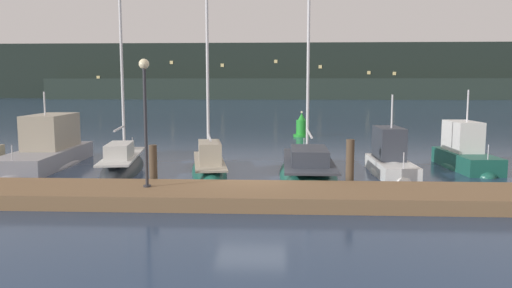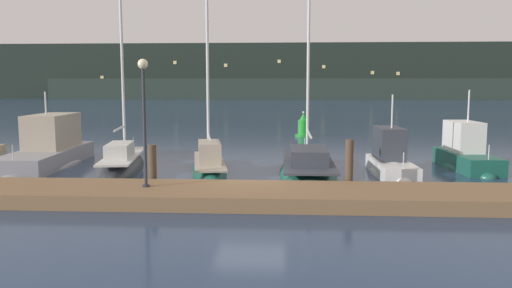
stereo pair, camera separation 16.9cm
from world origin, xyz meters
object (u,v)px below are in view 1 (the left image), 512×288
at_px(motorboat_berth_7, 390,167).
at_px(motorboat_berth_8, 465,160).
at_px(channel_buoy, 302,127).
at_px(sailboat_berth_5, 209,170).
at_px(motorboat_berth_3, 47,156).
at_px(sailboat_berth_6, 308,172).
at_px(sailboat_berth_4, 123,167).
at_px(dock_lamppost, 145,102).

relative_size(motorboat_berth_7, motorboat_berth_8, 0.95).
relative_size(motorboat_berth_8, channel_buoy, 2.73).
bearing_deg(motorboat_berth_8, sailboat_berth_5, -170.57).
bearing_deg(motorboat_berth_3, sailboat_berth_5, -11.90).
bearing_deg(motorboat_berth_3, sailboat_berth_6, -8.33).
bearing_deg(motorboat_berth_3, sailboat_berth_4, -15.57).
height_order(sailboat_berth_4, motorboat_berth_7, sailboat_berth_4).
relative_size(motorboat_berth_3, channel_buoy, 4.20).
height_order(sailboat_berth_4, sailboat_berth_5, sailboat_berth_4).
bearing_deg(channel_buoy, dock_lamppost, -106.08).
bearing_deg(channel_buoy, motorboat_berth_7, -78.22).
distance_m(motorboat_berth_3, motorboat_berth_8, 18.71).
xyz_separation_m(motorboat_berth_3, sailboat_berth_4, (3.81, -1.06, -0.31)).
relative_size(motorboat_berth_8, dock_lamppost, 1.22).
distance_m(sailboat_berth_6, motorboat_berth_7, 3.42).
height_order(channel_buoy, dock_lamppost, dock_lamppost).
relative_size(sailboat_berth_4, motorboat_berth_8, 2.16).
distance_m(sailboat_berth_5, sailboat_berth_6, 4.08).
height_order(motorboat_berth_3, sailboat_berth_4, sailboat_berth_4).
bearing_deg(motorboat_berth_7, motorboat_berth_8, 24.27).
distance_m(motorboat_berth_3, sailboat_berth_6, 11.83).
height_order(motorboat_berth_7, motorboat_berth_8, motorboat_berth_8).
xyz_separation_m(sailboat_berth_4, sailboat_berth_5, (3.82, -0.55, 0.01)).
bearing_deg(sailboat_berth_6, motorboat_berth_3, 171.67).
bearing_deg(motorboat_berth_3, channel_buoy, 47.72).
xyz_separation_m(motorboat_berth_7, channel_buoy, (-3.05, 14.64, 0.35)).
bearing_deg(dock_lamppost, motorboat_berth_3, 134.29).
bearing_deg(sailboat_berth_4, channel_buoy, 60.07).
bearing_deg(sailboat_berth_5, dock_lamppost, -104.56).
height_order(sailboat_berth_6, motorboat_berth_7, sailboat_berth_6).
distance_m(sailboat_berth_4, motorboat_berth_8, 14.95).
relative_size(sailboat_berth_4, sailboat_berth_5, 1.10).
bearing_deg(motorboat_berth_7, dock_lamppost, -149.67).
height_order(motorboat_berth_8, dock_lamppost, dock_lamppost).
distance_m(sailboat_berth_6, channel_buoy, 14.98).
bearing_deg(sailboat_berth_6, dock_lamppost, -138.10).
xyz_separation_m(sailboat_berth_4, channel_buoy, (8.24, 14.31, 0.50)).
bearing_deg(sailboat_berth_4, dock_lamppost, -65.00).
distance_m(motorboat_berth_3, dock_lamppost, 9.48).
relative_size(sailboat_berth_5, sailboat_berth_6, 0.90).
bearing_deg(motorboat_berth_8, motorboat_berth_3, -179.29).
distance_m(sailboat_berth_4, dock_lamppost, 6.71).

